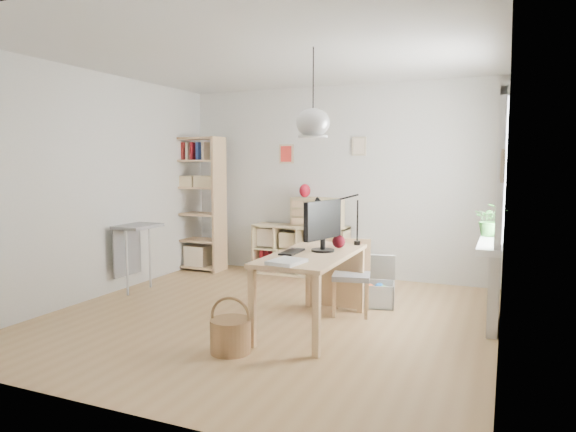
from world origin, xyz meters
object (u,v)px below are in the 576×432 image
at_px(desk, 312,262).
at_px(chair, 352,272).
at_px(drawer_chest, 317,212).
at_px(cube_shelf, 300,254).
at_px(tall_bookshelf, 197,198).
at_px(monitor, 323,223).
at_px(storage_chest, 372,289).

relative_size(desk, chair, 1.89).
height_order(desk, drawer_chest, drawer_chest).
bearing_deg(chair, cube_shelf, 115.80).
xyz_separation_m(cube_shelf, tall_bookshelf, (-1.56, -0.28, 0.79)).
height_order(monitor, drawer_chest, monitor).
relative_size(cube_shelf, monitor, 2.46).
bearing_deg(storage_chest, tall_bookshelf, 153.15).
height_order(chair, monitor, monitor).
bearing_deg(drawer_chest, tall_bookshelf, -158.50).
xyz_separation_m(desk, storage_chest, (0.33, 1.08, -0.48)).
bearing_deg(tall_bookshelf, chair, -24.74).
xyz_separation_m(cube_shelf, chair, (1.23, -1.57, 0.15)).
distance_m(desk, storage_chest, 1.22).
distance_m(desk, cube_shelf, 2.48).
bearing_deg(storage_chest, monitor, -116.15).
xyz_separation_m(storage_chest, drawer_chest, (-1.08, 1.11, 0.74)).
height_order(desk, chair, chair).
height_order(desk, storage_chest, desk).
xyz_separation_m(cube_shelf, drawer_chest, (0.28, -0.04, 0.63)).
bearing_deg(storage_chest, drawer_chest, 123.94).
xyz_separation_m(cube_shelf, storage_chest, (1.36, -1.15, -0.12)).
distance_m(tall_bookshelf, chair, 3.14).
distance_m(desk, monitor, 0.40).
distance_m(storage_chest, drawer_chest, 1.72).
bearing_deg(desk, monitor, 63.34).
xyz_separation_m(chair, monitor, (-0.15, -0.54, 0.58)).
xyz_separation_m(desk, tall_bookshelf, (-2.59, 1.95, 0.43)).
bearing_deg(tall_bookshelf, cube_shelf, 10.19).
bearing_deg(desk, tall_bookshelf, 142.99).
bearing_deg(chair, monitor, -117.76).
bearing_deg(chair, storage_chest, 61.05).
bearing_deg(drawer_chest, cube_shelf, -174.38).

